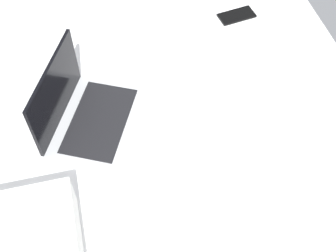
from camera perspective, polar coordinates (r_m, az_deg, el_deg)
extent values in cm
cube|color=white|center=(142.33, 0.75, -6.14)|extent=(180.00, 140.00, 18.00)
cube|color=#B7BABC|center=(143.17, -9.28, 0.58)|extent=(39.76, 35.18, 2.00)
cube|color=black|center=(141.80, -8.77, 0.76)|extent=(33.52, 28.04, 0.40)
cube|color=black|center=(138.02, -14.22, 4.23)|extent=(30.07, 15.43, 21.00)
cube|color=black|center=(179.43, 8.77, 13.80)|extent=(8.83, 14.86, 0.80)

